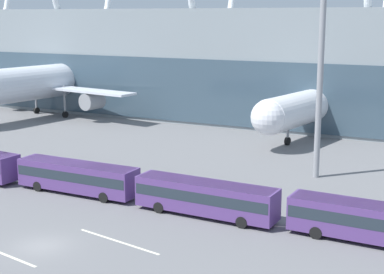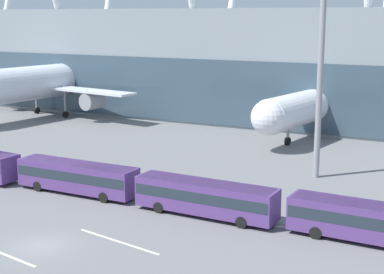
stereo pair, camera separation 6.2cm
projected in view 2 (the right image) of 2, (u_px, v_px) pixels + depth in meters
name	position (u px, v px, depth m)	size (l,w,h in m)	color
ground_plane	(41.00, 246.00, 44.47)	(440.00, 440.00, 0.00)	slate
terminal_building	(31.00, 54.00, 118.71)	(155.49, 20.23, 30.85)	gray
airliner_at_gate_near	(44.00, 82.00, 100.24)	(36.70, 35.90, 14.55)	silver
airliner_at_gate_far	(327.00, 102.00, 87.75)	(35.39, 38.50, 12.59)	white
shuttle_bus_1	(77.00, 176.00, 57.33)	(12.87, 2.84, 3.04)	#56387A
shuttle_bus_2	(205.00, 196.00, 50.82)	(12.92, 3.06, 3.04)	#56387A
shuttle_bus_3	(372.00, 221.00, 44.74)	(12.94, 3.14, 3.04)	#56387A
floodlight_mast	(323.00, 3.00, 59.73)	(2.65, 2.65, 29.05)	gray
lane_stripe_0	(1.00, 174.00, 64.81)	(9.53, 0.25, 0.01)	silver
lane_stripe_4	(323.00, 229.00, 47.95)	(8.52, 0.25, 0.01)	silver
lane_stripe_5	(118.00, 241.00, 45.40)	(8.38, 0.25, 0.01)	silver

